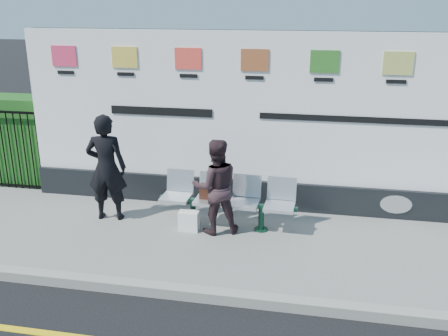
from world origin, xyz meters
The scene contains 9 objects.
pavement centered at (0.00, 2.50, 0.06)m, with size 14.00×3.00×0.12m, color gray.
kerb centered at (0.00, 1.00, 0.07)m, with size 14.00×0.18×0.14m, color gray.
billboard centered at (0.50, 3.85, 1.42)m, with size 8.00×0.30×3.00m.
hedge centered at (-4.58, 4.30, 0.97)m, with size 2.35×0.70×1.70m, color #1E5519.
bench centered at (0.21, 2.90, 0.35)m, with size 2.13×0.56×0.46m, color silver, non-canonical shape.
woman_left centered at (-1.77, 2.87, 1.01)m, with size 0.65×0.42×1.77m, color black.
woman_right centered at (0.07, 2.70, 0.87)m, with size 0.73×0.57×1.50m, color #332125.
handbag_brown centered at (-0.07, 2.91, 0.70)m, with size 0.31×0.13×0.24m, color black.
carrier_bag_white centered at (-0.35, 2.67, 0.28)m, with size 0.31×0.19×0.31m, color white.
Camera 1 is at (1.54, -4.28, 3.59)m, focal length 40.00 mm.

